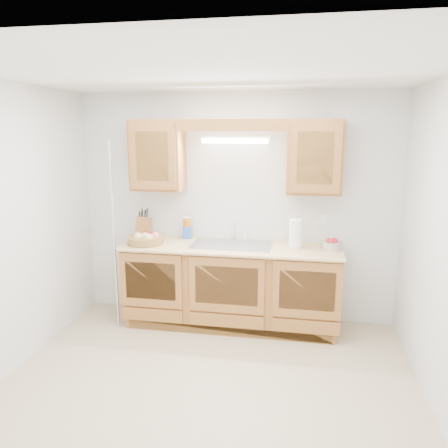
% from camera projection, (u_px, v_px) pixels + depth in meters
% --- Properties ---
extents(room, '(3.52, 3.50, 2.50)m').
position_uv_depth(room, '(207.00, 241.00, 3.39)').
color(room, tan).
rests_on(room, ground).
extents(base_cabinets, '(2.20, 0.60, 0.86)m').
position_uv_depth(base_cabinets, '(231.00, 286.00, 4.72)').
color(base_cabinets, '#9A5C2D').
rests_on(base_cabinets, ground).
extents(countertop, '(2.30, 0.63, 0.04)m').
position_uv_depth(countertop, '(231.00, 247.00, 4.61)').
color(countertop, tan).
rests_on(countertop, base_cabinets).
extents(upper_cabinet_left, '(0.55, 0.33, 0.75)m').
position_uv_depth(upper_cabinet_left, '(158.00, 155.00, 4.70)').
color(upper_cabinet_left, '#9A5C2D').
rests_on(upper_cabinet_left, room).
extents(upper_cabinet_right, '(0.55, 0.33, 0.75)m').
position_uv_depth(upper_cabinet_right, '(315.00, 157.00, 4.41)').
color(upper_cabinet_right, '#9A5C2D').
rests_on(upper_cabinet_right, room).
extents(valance, '(2.20, 0.05, 0.12)m').
position_uv_depth(valance, '(232.00, 125.00, 4.35)').
color(valance, '#9A5C2D').
rests_on(valance, room).
extents(fluorescent_fixture, '(0.76, 0.08, 0.08)m').
position_uv_depth(fluorescent_fixture, '(235.00, 139.00, 4.60)').
color(fluorescent_fixture, white).
rests_on(fluorescent_fixture, room).
extents(sink, '(0.84, 0.46, 0.36)m').
position_uv_depth(sink, '(232.00, 251.00, 4.64)').
color(sink, '#9E9EA3').
rests_on(sink, countertop).
extents(wire_shelf_pole, '(0.03, 0.03, 2.00)m').
position_uv_depth(wire_shelf_pole, '(114.00, 237.00, 4.55)').
color(wire_shelf_pole, silver).
rests_on(wire_shelf_pole, ground).
extents(outlet_plate, '(0.08, 0.01, 0.12)m').
position_uv_depth(outlet_plate, '(323.00, 220.00, 4.69)').
color(outlet_plate, white).
rests_on(outlet_plate, room).
extents(fruit_basket, '(0.43, 0.43, 0.12)m').
position_uv_depth(fruit_basket, '(146.00, 239.00, 4.68)').
color(fruit_basket, olive).
rests_on(fruit_basket, countertop).
extents(knife_block, '(0.13, 0.20, 0.34)m').
position_uv_depth(knife_block, '(143.00, 227.00, 4.91)').
color(knife_block, '#9A5C2D').
rests_on(knife_block, countertop).
extents(orange_canister, '(0.10, 0.10, 0.24)m').
position_uv_depth(orange_canister, '(187.00, 228.00, 4.89)').
color(orange_canister, '#CF5F0B').
rests_on(orange_canister, countertop).
extents(soap_bottle, '(0.10, 0.11, 0.20)m').
position_uv_depth(soap_bottle, '(187.00, 229.00, 4.90)').
color(soap_bottle, blue).
rests_on(soap_bottle, countertop).
extents(sponge, '(0.12, 0.10, 0.02)m').
position_uv_depth(sponge, '(188.00, 237.00, 4.94)').
color(sponge, '#CC333F').
rests_on(sponge, countertop).
extents(paper_towel, '(0.17, 0.17, 0.35)m').
position_uv_depth(paper_towel, '(296.00, 233.00, 4.51)').
color(paper_towel, silver).
rests_on(paper_towel, countertop).
extents(apple_bowl, '(0.25, 0.25, 0.12)m').
position_uv_depth(apple_bowl, '(331.00, 244.00, 4.45)').
color(apple_bowl, silver).
rests_on(apple_bowl, countertop).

